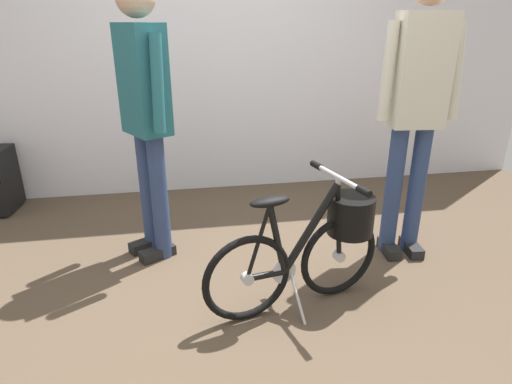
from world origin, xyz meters
TOP-DOWN VIEW (x-y plane):
  - ground_plane at (0.00, 0.00)m, footprint 6.16×6.16m
  - back_wall at (0.00, 1.86)m, footprint 6.16×0.10m
  - folding_bike_foreground at (0.38, -0.10)m, footprint 1.05×0.52m
  - visitor_near_wall at (-0.53, 0.63)m, footprint 0.38×0.46m
  - visitor_browsing at (1.13, 0.37)m, footprint 0.53×0.30m
  - rolling_suitcase at (-1.83, 1.56)m, footprint 0.21×0.37m

SIDE VIEW (x-z plane):
  - ground_plane at x=0.00m, z-range 0.00..0.00m
  - rolling_suitcase at x=-1.83m, z-range -0.13..0.70m
  - folding_bike_foreground at x=0.38m, z-range -0.01..0.75m
  - visitor_near_wall at x=-0.53m, z-range 0.14..1.89m
  - visitor_browsing at x=1.13m, z-range 0.15..1.98m
  - back_wall at x=0.00m, z-range 0.00..2.72m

